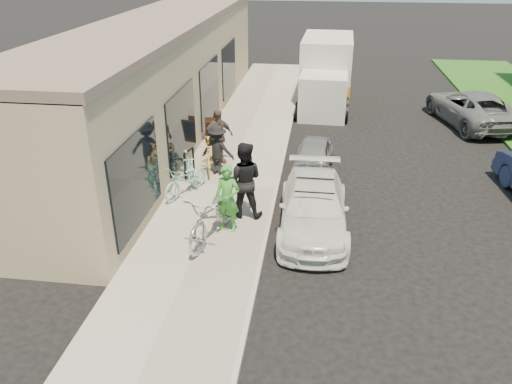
{
  "coord_description": "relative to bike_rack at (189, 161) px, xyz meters",
  "views": [
    {
      "loc": [
        0.71,
        -10.16,
        6.55
      ],
      "look_at": [
        -0.76,
        0.85,
        1.05
      ],
      "focal_mm": 35.0,
      "sensor_mm": 36.0,
      "label": 1
    }
  ],
  "objects": [
    {
      "name": "bike_rack",
      "position": [
        0.0,
        0.0,
        0.0
      ],
      "size": [
        0.18,
        0.61,
        0.88
      ],
      "rotation": [
        0.0,
        0.0,
        -0.22
      ],
      "color": "black",
      "rests_on": "sidewalk"
    },
    {
      "name": "sidewalk",
      "position": [
        1.16,
        -0.45,
        -0.61
      ],
      "size": [
        3.0,
        34.0,
        0.15
      ],
      "primitive_type": "cube",
      "color": "#9E9B8E",
      "rests_on": "ground"
    },
    {
      "name": "woman_rider",
      "position": [
        1.75,
        -3.0,
        0.34
      ],
      "size": [
        0.69,
        0.51,
        1.73
      ],
      "primitive_type": "imported",
      "rotation": [
        0.0,
        0.0,
        -0.17
      ],
      "color": "green",
      "rests_on": "sidewalk"
    },
    {
      "name": "curb",
      "position": [
        2.71,
        -0.45,
        -0.62
      ],
      "size": [
        0.12,
        34.0,
        0.13
      ],
      "primitive_type": "cube",
      "color": "#A59F96",
      "rests_on": "ground"
    },
    {
      "name": "moving_truck",
      "position": [
        4.02,
        9.23,
        0.6
      ],
      "size": [
        2.38,
        5.93,
        2.88
      ],
      "rotation": [
        0.0,
        0.0,
        -0.03
      ],
      "color": "silver",
      "rests_on": "ground"
    },
    {
      "name": "storefront",
      "position": [
        -2.08,
        4.53,
        1.44
      ],
      "size": [
        3.6,
        20.0,
        4.22
      ],
      "color": "#C6B58A",
      "rests_on": "ground"
    },
    {
      "name": "ground",
      "position": [
        3.16,
        -3.45,
        -0.68
      ],
      "size": [
        120.0,
        120.0,
        0.0
      ],
      "primitive_type": "plane",
      "color": "black",
      "rests_on": "ground"
    },
    {
      "name": "sedan_white",
      "position": [
        3.85,
        -2.38,
        -0.07
      ],
      "size": [
        1.82,
        4.23,
        1.26
      ],
      "rotation": [
        0.0,
        0.0,
        0.03
      ],
      "color": "white",
      "rests_on": "ground"
    },
    {
      "name": "sandwich_board",
      "position": [
        0.11,
        2.98,
        -0.08
      ],
      "size": [
        0.67,
        0.67,
        0.88
      ],
      "rotation": [
        0.0,
        0.0,
        0.29
      ],
      "color": "black",
      "rests_on": "sidewalk"
    },
    {
      "name": "tandem_bike",
      "position": [
        1.48,
        -3.43,
        0.09
      ],
      "size": [
        1.37,
        2.5,
        1.25
      ],
      "primitive_type": "imported",
      "rotation": [
        0.0,
        0.0,
        -0.24
      ],
      "color": "#B6B6B9",
      "rests_on": "sidewalk"
    },
    {
      "name": "cruiser_bike_c",
      "position": [
        0.48,
        0.54,
        -0.02
      ],
      "size": [
        0.84,
        1.77,
        1.02
      ],
      "primitive_type": "imported",
      "rotation": [
        0.0,
        0.0,
        0.22
      ],
      "color": "gold",
      "rests_on": "sidewalk"
    },
    {
      "name": "bystander_b",
      "position": [
        0.65,
        1.2,
        0.37
      ],
      "size": [
        1.11,
        0.98,
        1.8
      ],
      "primitive_type": "imported",
      "rotation": [
        0.0,
        0.0,
        0.63
      ],
      "color": "brown",
      "rests_on": "sidewalk"
    },
    {
      "name": "cruiser_bike_b",
      "position": [
        0.21,
        -1.18,
        -0.07
      ],
      "size": [
        1.3,
        1.85,
        0.92
      ],
      "primitive_type": "imported",
      "rotation": [
        0.0,
        0.0,
        -0.43
      ],
      "color": "#88CBBF",
      "rests_on": "sidewalk"
    },
    {
      "name": "bystander_a",
      "position": [
        0.82,
        0.35,
        0.26
      ],
      "size": [
        1.11,
        0.76,
        1.58
      ],
      "primitive_type": "imported",
      "rotation": [
        0.0,
        0.0,
        2.97
      ],
      "color": "black",
      "rests_on": "sidewalk"
    },
    {
      "name": "far_car_gray",
      "position": [
        9.93,
        6.9,
        0.0
      ],
      "size": [
        3.35,
        5.33,
        1.37
      ],
      "primitive_type": "imported",
      "rotation": [
        0.0,
        0.0,
        3.37
      ],
      "color": "slate",
      "rests_on": "ground"
    },
    {
      "name": "man_standing",
      "position": [
        2.03,
        -2.19,
        0.49
      ],
      "size": [
        1.0,
        0.79,
        2.03
      ],
      "primitive_type": "imported",
      "rotation": [
        0.0,
        0.0,
        3.16
      ],
      "color": "black",
      "rests_on": "sidewalk"
    },
    {
      "name": "cruiser_bike_a",
      "position": [
        0.06,
        -0.33,
        -0.08
      ],
      "size": [
        1.12,
        1.52,
        0.91
      ],
      "primitive_type": "imported",
      "rotation": [
        0.0,
        0.0,
        0.52
      ],
      "color": "#88CBBF",
      "rests_on": "sidewalk"
    },
    {
      "name": "sedan_silver",
      "position": [
        3.73,
        1.17,
        -0.18
      ],
      "size": [
        1.39,
        3.02,
        1.0
      ],
      "primitive_type": "imported",
      "rotation": [
        0.0,
        0.0,
        -0.07
      ],
      "color": "gray",
      "rests_on": "ground"
    }
  ]
}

